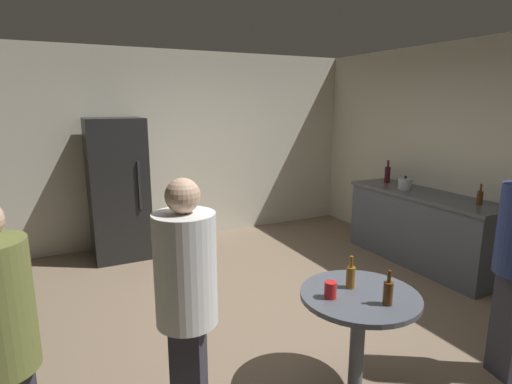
% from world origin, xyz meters
% --- Properties ---
extents(ground_plane, '(5.20, 5.20, 0.10)m').
position_xyz_m(ground_plane, '(0.00, 0.00, -0.05)').
color(ground_plane, '#7A6651').
extents(wall_back, '(5.32, 0.06, 2.70)m').
position_xyz_m(wall_back, '(0.00, 2.63, 1.35)').
color(wall_back, beige).
rests_on(wall_back, ground_plane).
extents(wall_side_right, '(0.06, 5.20, 2.70)m').
position_xyz_m(wall_side_right, '(2.63, 0.00, 1.35)').
color(wall_side_right, beige).
rests_on(wall_side_right, ground_plane).
extents(refrigerator, '(0.70, 0.68, 1.80)m').
position_xyz_m(refrigerator, '(-1.05, 2.20, 0.90)').
color(refrigerator, black).
rests_on(refrigerator, ground_plane).
extents(kitchen_counter, '(0.64, 2.02, 0.90)m').
position_xyz_m(kitchen_counter, '(2.28, 0.26, 0.45)').
color(kitchen_counter, '#4C515B').
rests_on(kitchen_counter, ground_plane).
extents(kettle, '(0.24, 0.17, 0.18)m').
position_xyz_m(kettle, '(2.23, 0.55, 0.97)').
color(kettle, '#B2B2B7').
rests_on(kettle, kitchen_counter).
extents(wine_bottle_on_counter, '(0.08, 0.08, 0.31)m').
position_xyz_m(wine_bottle_on_counter, '(2.35, 0.99, 1.02)').
color(wine_bottle_on_counter, '#3F141E').
rests_on(wine_bottle_on_counter, kitchen_counter).
extents(beer_bottle_on_counter, '(0.06, 0.06, 0.23)m').
position_xyz_m(beer_bottle_on_counter, '(2.33, -0.41, 0.98)').
color(beer_bottle_on_counter, '#593314').
rests_on(beer_bottle_on_counter, kitchen_counter).
extents(foreground_table, '(0.80, 0.80, 0.73)m').
position_xyz_m(foreground_table, '(-0.01, -1.24, 0.63)').
color(foreground_table, '#4C515B').
rests_on(foreground_table, ground_plane).
extents(beer_bottle_amber, '(0.06, 0.06, 0.23)m').
position_xyz_m(beer_bottle_amber, '(-0.01, -1.14, 0.82)').
color(beer_bottle_amber, '#8C5919').
rests_on(beer_bottle_amber, foreground_table).
extents(beer_bottle_brown, '(0.06, 0.06, 0.23)m').
position_xyz_m(beer_bottle_brown, '(0.05, -1.43, 0.82)').
color(beer_bottle_brown, '#593314').
rests_on(beer_bottle_brown, foreground_table).
extents(plastic_cup_red, '(0.08, 0.08, 0.11)m').
position_xyz_m(plastic_cup_red, '(-0.22, -1.20, 0.79)').
color(plastic_cup_red, red).
rests_on(plastic_cup_red, foreground_table).
extents(person_in_white_shirt, '(0.47, 0.47, 1.61)m').
position_xyz_m(person_in_white_shirt, '(-1.18, -1.17, 0.94)').
color(person_in_white_shirt, '#2D2D38').
rests_on(person_in_white_shirt, ground_plane).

